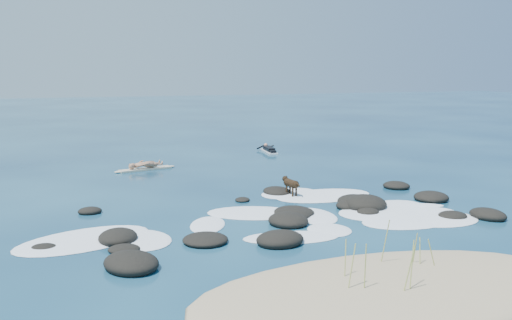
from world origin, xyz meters
name	(u,v)px	position (x,y,z in m)	size (l,w,h in m)	color
ground	(259,205)	(0.00, 0.00, 0.00)	(160.00, 160.00, 0.00)	#0A2642
sand_dune	(391,290)	(0.00, -8.20, 0.00)	(9.00, 4.40, 0.60)	#9E8966
dune_grass	(391,260)	(0.03, -8.11, 0.63)	(2.58, 1.78, 1.16)	#A7B055
reef_rocks	(309,215)	(0.86, -2.28, 0.11)	(14.16, 8.03, 0.60)	black
breaking_foam	(310,215)	(1.05, -1.94, 0.01)	(14.26, 7.41, 0.12)	white
standing_surfer_rig	(145,156)	(-2.62, 8.26, 0.67)	(2.97, 1.11, 1.71)	beige
paddling_surfer_rig	(269,150)	(4.89, 11.68, 0.14)	(1.05, 2.37, 0.41)	white
dog	(291,183)	(1.56, 0.86, 0.49)	(0.42, 1.16, 0.74)	black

